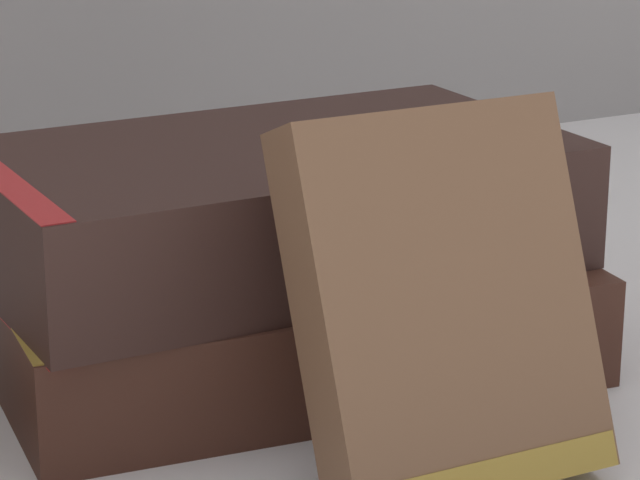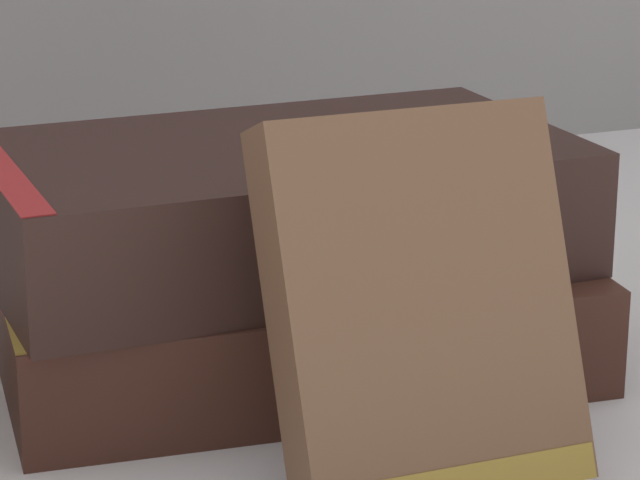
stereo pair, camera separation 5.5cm
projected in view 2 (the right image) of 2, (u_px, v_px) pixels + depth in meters
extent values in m
plane|color=silver|center=(276.00, 401.00, 0.59)|extent=(3.00, 3.00, 0.00)
cube|color=#422319|center=(289.00, 313.00, 0.62)|extent=(0.24, 0.16, 0.04)
cube|color=olive|center=(17.00, 342.00, 0.59)|extent=(0.02, 0.14, 0.05)
cube|color=#331E19|center=(279.00, 203.00, 0.61)|extent=(0.23, 0.14, 0.05)
cube|color=#B22323|center=(6.00, 234.00, 0.57)|extent=(0.01, 0.13, 0.05)
cube|color=brown|center=(420.00, 306.00, 0.51)|extent=(0.10, 0.07, 0.13)
cylinder|color=silver|center=(361.00, 142.00, 0.59)|extent=(0.05, 0.05, 0.01)
torus|color=#B2B2B7|center=(361.00, 142.00, 0.59)|extent=(0.05, 0.05, 0.01)
sphere|color=#B2B2B7|center=(336.00, 128.00, 0.61)|extent=(0.01, 0.01, 0.01)
torus|color=#4C3828|center=(68.00, 254.00, 0.76)|extent=(0.05, 0.05, 0.00)
cylinder|color=#4C3828|center=(20.00, 265.00, 0.74)|extent=(0.02, 0.01, 0.00)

